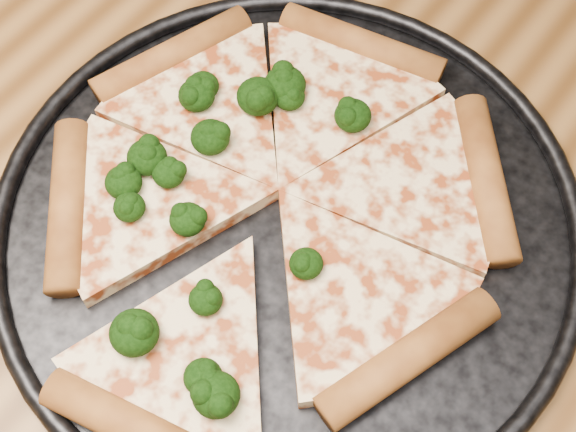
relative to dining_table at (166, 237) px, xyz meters
The scene contains 4 objects.
dining_table is the anchor object (origin of this frame).
pizza_pan 0.15m from the dining_table, 15.79° to the left, with size 0.41×0.41×0.02m.
pizza 0.14m from the dining_table, 21.03° to the left, with size 0.34×0.38×0.03m.
broccoli_florets 0.13m from the dining_table, 13.97° to the left, with size 0.18×0.25×0.02m.
Camera 1 is at (0.27, -0.19, 1.27)m, focal length 52.61 mm.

